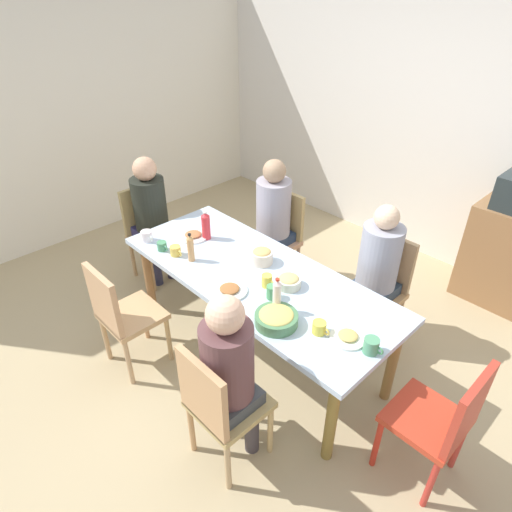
{
  "coord_description": "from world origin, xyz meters",
  "views": [
    {
      "loc": [
        1.85,
        -1.77,
        2.55
      ],
      "look_at": [
        0.0,
        0.0,
        0.88
      ],
      "focal_mm": 30.92,
      "sensor_mm": 36.0,
      "label": 1
    }
  ],
  "objects_px": {
    "person_4": "(273,214)",
    "bottle_1": "(206,226)",
    "chair_1": "(121,313)",
    "chair_2": "(442,420)",
    "bowl_2": "(289,281)",
    "cup_2": "(319,328)",
    "plate_0": "(193,236)",
    "plate_2": "(230,290)",
    "side_cabinet": "(509,258)",
    "person_0": "(377,266)",
    "plate_1": "(348,337)",
    "bottle_0": "(277,296)",
    "chair_0": "(380,284)",
    "chair_3": "(218,404)",
    "cup_6": "(147,236)",
    "person_3": "(229,368)",
    "dining_table": "(256,282)",
    "cup_0": "(267,281)",
    "chair_5": "(149,228)",
    "bowl_1": "(262,256)",
    "bottle_2": "(191,248)",
    "chair_4": "(279,233)",
    "cup_1": "(272,292)",
    "cup_5": "(176,251)",
    "cup_3": "(162,246)",
    "person_5": "(151,210)",
    "cup_4": "(371,346)",
    "bowl_0": "(276,318)"
  },
  "relations": [
    {
      "from": "plate_1",
      "to": "cup_0",
      "type": "bearing_deg",
      "value": 178.3
    },
    {
      "from": "cup_5",
      "to": "chair_1",
      "type": "bearing_deg",
      "value": -83.92
    },
    {
      "from": "chair_1",
      "to": "plate_1",
      "type": "bearing_deg",
      "value": 28.07
    },
    {
      "from": "person_0",
      "to": "plate_1",
      "type": "relative_size",
      "value": 5.72
    },
    {
      "from": "plate_0",
      "to": "cup_6",
      "type": "xyz_separation_m",
      "value": [
        -0.21,
        -0.3,
        0.03
      ]
    },
    {
      "from": "bowl_0",
      "to": "person_5",
      "type": "bearing_deg",
      "value": 171.42
    },
    {
      "from": "chair_2",
      "to": "cup_6",
      "type": "relative_size",
      "value": 7.18
    },
    {
      "from": "cup_0",
      "to": "cup_6",
      "type": "bearing_deg",
      "value": -166.3
    },
    {
      "from": "person_0",
      "to": "cup_3",
      "type": "height_order",
      "value": "person_0"
    },
    {
      "from": "dining_table",
      "to": "chair_0",
      "type": "height_order",
      "value": "chair_0"
    },
    {
      "from": "cup_3",
      "to": "cup_5",
      "type": "bearing_deg",
      "value": 14.77
    },
    {
      "from": "person_5",
      "to": "cup_4",
      "type": "xyz_separation_m",
      "value": [
        2.37,
        -0.06,
        0.04
      ]
    },
    {
      "from": "plate_2",
      "to": "side_cabinet",
      "type": "relative_size",
      "value": 0.27
    },
    {
      "from": "dining_table",
      "to": "side_cabinet",
      "type": "height_order",
      "value": "side_cabinet"
    },
    {
      "from": "cup_4",
      "to": "cup_3",
      "type": "bearing_deg",
      "value": -172.06
    },
    {
      "from": "cup_6",
      "to": "bottle_1",
      "type": "bearing_deg",
      "value": 51.02
    },
    {
      "from": "bowl_1",
      "to": "bottle_2",
      "type": "height_order",
      "value": "bottle_2"
    },
    {
      "from": "person_3",
      "to": "chair_4",
      "type": "height_order",
      "value": "person_3"
    },
    {
      "from": "chair_2",
      "to": "plate_0",
      "type": "bearing_deg",
      "value": -179.65
    },
    {
      "from": "person_0",
      "to": "cup_1",
      "type": "height_order",
      "value": "person_0"
    },
    {
      "from": "bottle_1",
      "to": "bottle_0",
      "type": "bearing_deg",
      "value": -13.5
    },
    {
      "from": "person_4",
      "to": "bottle_1",
      "type": "relative_size",
      "value": 5.13
    },
    {
      "from": "bottle_1",
      "to": "bottle_2",
      "type": "relative_size",
      "value": 1.06
    },
    {
      "from": "bowl_1",
      "to": "bottle_2",
      "type": "distance_m",
      "value": 0.53
    },
    {
      "from": "chair_0",
      "to": "cup_6",
      "type": "bearing_deg",
      "value": -142.61
    },
    {
      "from": "chair_5",
      "to": "cup_5",
      "type": "height_order",
      "value": "chair_5"
    },
    {
      "from": "plate_0",
      "to": "plate_2",
      "type": "height_order",
      "value": "same"
    },
    {
      "from": "bowl_1",
      "to": "cup_2",
      "type": "relative_size",
      "value": 1.38
    },
    {
      "from": "chair_4",
      "to": "bowl_1",
      "type": "bearing_deg",
      "value": -55.56
    },
    {
      "from": "chair_0",
      "to": "chair_3",
      "type": "relative_size",
      "value": 1.0
    },
    {
      "from": "person_3",
      "to": "side_cabinet",
      "type": "xyz_separation_m",
      "value": [
        0.52,
        2.75,
        -0.28
      ]
    },
    {
      "from": "bowl_0",
      "to": "cup_1",
      "type": "height_order",
      "value": "cup_1"
    },
    {
      "from": "plate_1",
      "to": "cup_2",
      "type": "bearing_deg",
      "value": -151.76
    },
    {
      "from": "cup_6",
      "to": "cup_2",
      "type": "bearing_deg",
      "value": 5.75
    },
    {
      "from": "cup_2",
      "to": "bowl_2",
      "type": "bearing_deg",
      "value": 154.74
    },
    {
      "from": "chair_1",
      "to": "cup_2",
      "type": "xyz_separation_m",
      "value": [
        1.24,
        0.66,
        0.26
      ]
    },
    {
      "from": "side_cabinet",
      "to": "chair_4",
      "type": "bearing_deg",
      "value": -142.67
    },
    {
      "from": "bowl_2",
      "to": "cup_2",
      "type": "xyz_separation_m",
      "value": [
        0.44,
        -0.21,
        -0.0
      ]
    },
    {
      "from": "bowl_2",
      "to": "cup_3",
      "type": "distance_m",
      "value": 1.05
    },
    {
      "from": "chair_2",
      "to": "person_4",
      "type": "xyz_separation_m",
      "value": [
        -2.0,
        0.72,
        0.23
      ]
    },
    {
      "from": "plate_2",
      "to": "bottle_2",
      "type": "xyz_separation_m",
      "value": [
        -0.49,
        0.05,
        0.09
      ]
    },
    {
      "from": "plate_0",
      "to": "bottle_2",
      "type": "xyz_separation_m",
      "value": [
        0.26,
        -0.21,
        0.09
      ]
    },
    {
      "from": "dining_table",
      "to": "cup_2",
      "type": "xyz_separation_m",
      "value": [
        0.7,
        -0.15,
        0.12
      ]
    },
    {
      "from": "chair_1",
      "to": "chair_2",
      "type": "bearing_deg",
      "value": 22.04
    },
    {
      "from": "dining_table",
      "to": "side_cabinet",
      "type": "xyz_separation_m",
      "value": [
        1.06,
        2.03,
        -0.21
      ]
    },
    {
      "from": "chair_1",
      "to": "cup_6",
      "type": "distance_m",
      "value": 0.68
    },
    {
      "from": "person_0",
      "to": "person_3",
      "type": "bearing_deg",
      "value": -90.0
    },
    {
      "from": "chair_1",
      "to": "bowl_2",
      "type": "distance_m",
      "value": 1.21
    },
    {
      "from": "cup_0",
      "to": "chair_5",
      "type": "bearing_deg",
      "value": 178.32
    },
    {
      "from": "person_0",
      "to": "person_3",
      "type": "height_order",
      "value": "person_3"
    }
  ]
}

